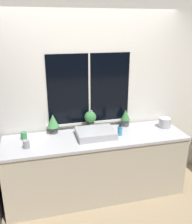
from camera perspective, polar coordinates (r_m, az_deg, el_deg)
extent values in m
plane|color=#937F60|center=(3.55, 1.40, -21.03)|extent=(14.00, 14.00, 0.00)
cube|color=silver|center=(3.55, -1.66, 3.82)|extent=(8.00, 0.06, 2.70)
cube|color=black|center=(3.49, -1.54, 5.31)|extent=(1.16, 0.01, 0.98)
cube|color=silver|center=(3.48, -1.52, 5.28)|extent=(0.02, 0.01, 0.98)
cube|color=silver|center=(3.64, -1.45, -2.43)|extent=(1.22, 0.04, 0.03)
cube|color=#B2A893|center=(3.56, -0.03, -12.42)|extent=(2.41, 0.67, 0.85)
cube|color=#ADADB2|center=(3.35, -0.03, -5.95)|extent=(2.44, 0.69, 0.03)
cube|color=#ADADB2|center=(3.34, -0.03, -4.87)|extent=(0.50, 0.39, 0.09)
cylinder|color=#B7B7BC|center=(3.55, -0.93, -3.88)|extent=(0.04, 0.04, 0.03)
cylinder|color=#B7B7BC|center=(3.49, -0.95, -1.66)|extent=(0.02, 0.02, 0.26)
cylinder|color=#4C4C51|center=(3.48, -9.68, -4.08)|extent=(0.11, 0.11, 0.09)
cone|color=#478E4C|center=(3.43, -9.81, -2.00)|extent=(0.16, 0.16, 0.18)
cylinder|color=#4C4C51|center=(3.55, -1.30, -3.21)|extent=(0.11, 0.11, 0.10)
sphere|color=#387A3D|center=(3.50, -1.31, -1.17)|extent=(0.17, 0.17, 0.17)
cylinder|color=#4C4C51|center=(3.70, 6.70, -2.46)|extent=(0.11, 0.11, 0.10)
cone|color=#387A3D|center=(3.66, 6.77, -0.64)|extent=(0.14, 0.14, 0.15)
cylinder|color=teal|center=(3.39, 5.49, -4.30)|extent=(0.06, 0.06, 0.12)
cylinder|color=black|center=(3.36, 5.53, -3.09)|extent=(0.03, 0.03, 0.03)
cylinder|color=#38844C|center=(3.39, -16.17, -5.20)|extent=(0.08, 0.08, 0.10)
cylinder|color=gray|center=(3.14, -15.64, -7.11)|extent=(0.08, 0.08, 0.10)
cylinder|color=#B2B2B7|center=(3.75, 15.43, -2.36)|extent=(0.17, 0.17, 0.14)
cone|color=#B2B2B7|center=(3.73, 15.53, -1.25)|extent=(0.15, 0.15, 0.02)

